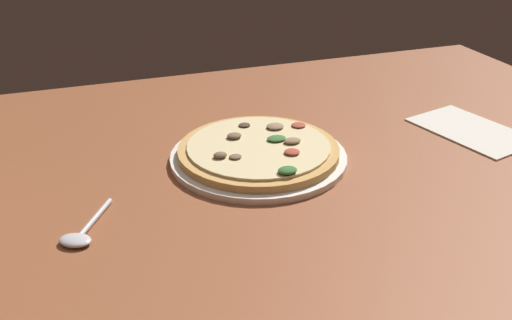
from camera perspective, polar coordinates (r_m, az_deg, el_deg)
dining_table at (r=79.91cm, az=-0.28°, el=-5.14°), size 150.00×110.00×4.00cm
pizza_main at (r=88.76cm, az=0.27°, el=0.73°), size 27.17×27.17×3.39cm
paper_menu at (r=105.74cm, az=20.46°, el=2.76°), size 16.44×21.57×0.30cm
spoon at (r=74.20cm, az=-16.86°, el=-6.99°), size 7.79×10.75×1.00cm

